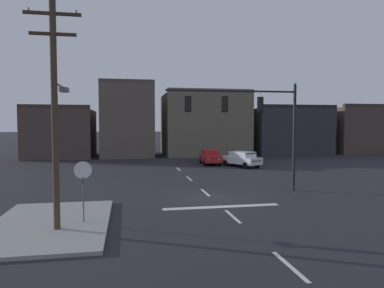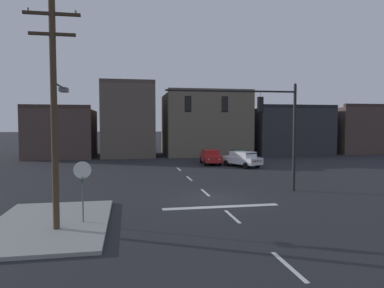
{
  "view_description": "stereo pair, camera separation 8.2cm",
  "coord_description": "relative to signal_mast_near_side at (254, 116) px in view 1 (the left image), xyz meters",
  "views": [
    {
      "loc": [
        -4.98,
        -19.93,
        4.44
      ],
      "look_at": [
        -0.73,
        2.83,
        3.14
      ],
      "focal_mm": 32.56,
      "sensor_mm": 36.0,
      "label": 1
    },
    {
      "loc": [
        -4.9,
        -19.94,
        4.44
      ],
      "look_at": [
        -0.73,
        2.83,
        3.14
      ],
      "focal_mm": 32.56,
      "sensor_mm": 36.0,
      "label": 2
    }
  ],
  "objects": [
    {
      "name": "building_row",
      "position": [
        4.19,
        28.23,
        -1.07
      ],
      "size": [
        52.03,
        9.98,
        10.19
      ],
      "color": "#473833",
      "rests_on": "ground"
    },
    {
      "name": "lane_centreline",
      "position": [
        -3.2,
        0.31,
        -5.01
      ],
      "size": [
        0.16,
        26.4,
        0.01
      ],
      "color": "silver",
      "rests_on": "ground"
    },
    {
      "name": "stop_bar_paint",
      "position": [
        -3.2,
        -3.69,
        -5.01
      ],
      "size": [
        6.4,
        0.5,
        0.01
      ],
      "primitive_type": "cube",
      "color": "silver",
      "rests_on": "ground"
    },
    {
      "name": "ground_plane",
      "position": [
        -3.2,
        -1.69,
        -5.02
      ],
      "size": [
        400.0,
        400.0,
        0.0
      ],
      "primitive_type": "plane",
      "color": "#232328"
    },
    {
      "name": "car_lot_nearside",
      "position": [
        0.9,
        16.03,
        -4.16
      ],
      "size": [
        2.14,
        4.54,
        1.61
      ],
      "color": "#A81E1E",
      "rests_on": "ground"
    },
    {
      "name": "stop_sign",
      "position": [
        -10.09,
        -5.91,
        -2.87
      ],
      "size": [
        0.76,
        0.64,
        2.83
      ],
      "color": "#56565B",
      "rests_on": "ground"
    },
    {
      "name": "car_lot_middle",
      "position": [
        4.21,
        15.66,
        -4.16
      ],
      "size": [
        2.32,
        4.6,
        1.61
      ],
      "color": "#143D28",
      "rests_on": "ground"
    },
    {
      "name": "utility_pole",
      "position": [
        -11.04,
        -6.59,
        0.11
      ],
      "size": [
        2.2,
        2.75,
        9.44
      ],
      "color": "#423323",
      "rests_on": "ground"
    },
    {
      "name": "sidewalk_near_corner",
      "position": [
        -11.53,
        -5.69,
        -4.94
      ],
      "size": [
        5.0,
        8.0,
        0.15
      ],
      "primitive_type": "cube",
      "color": "gray",
      "rests_on": "ground"
    },
    {
      "name": "signal_mast_near_side",
      "position": [
        0.0,
        0.0,
        0.0
      ],
      "size": [
        8.68,
        0.59,
        7.15
      ],
      "color": "black",
      "rests_on": "ground"
    },
    {
      "name": "car_lot_farside",
      "position": [
        3.6,
        13.11,
        -4.16
      ],
      "size": [
        3.56,
        4.74,
        1.61
      ],
      "color": "silver",
      "rests_on": "ground"
    }
  ]
}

